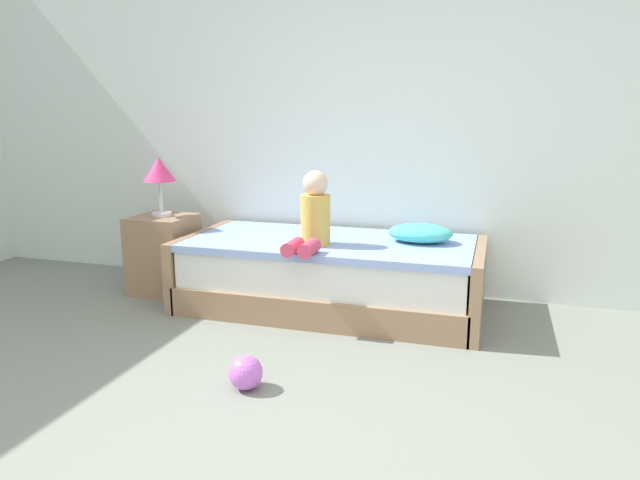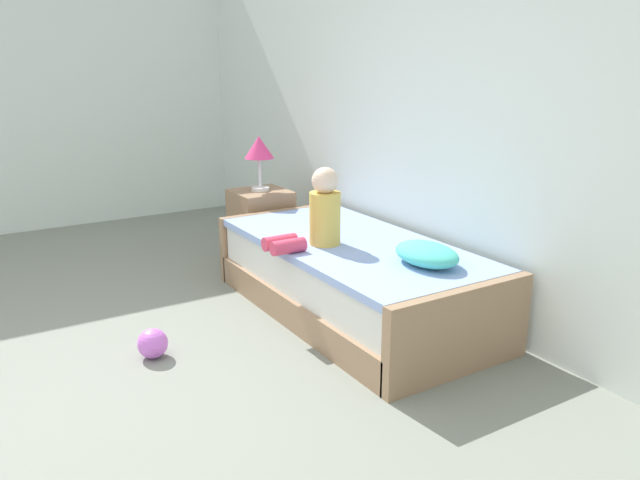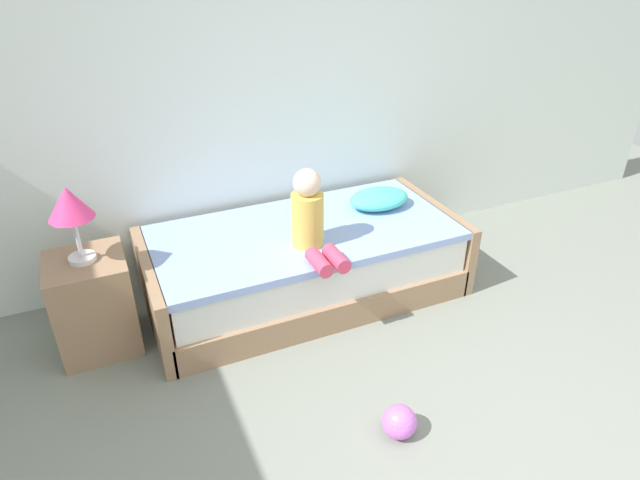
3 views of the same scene
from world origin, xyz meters
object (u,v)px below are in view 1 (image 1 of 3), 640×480
nightstand (164,254)px  child_figure (313,216)px  table_lamp (159,172)px  pillow (420,233)px  bed (330,275)px  toy_ball (246,373)px

nightstand → child_figure: bearing=-10.0°
table_lamp → pillow: 2.00m
table_lamp → pillow: table_lamp is taller
bed → toy_ball: (-0.05, -1.34, -0.16)m
bed → table_lamp: 1.52m
nightstand → toy_ball: (1.30, -1.34, -0.21)m
bed → pillow: size_ratio=4.80×
bed → toy_ball: size_ratio=12.12×
bed → nightstand: 1.35m
nightstand → toy_ball: size_ratio=3.45×
table_lamp → child_figure: (1.30, -0.23, -0.23)m
toy_ball → nightstand: bearing=134.0°
nightstand → pillow: pillow is taller
child_figure → toy_ball: size_ratio=2.93×
child_figure → pillow: (0.67, 0.33, -0.14)m
bed → child_figure: bearing=-103.1°
table_lamp → child_figure: size_ratio=0.88×
bed → nightstand: bearing=-180.0°
child_figure → pillow: child_figure is taller
bed → table_lamp: table_lamp is taller
table_lamp → pillow: (1.96, 0.10, -0.37)m
toy_ball → child_figure: bearing=89.9°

